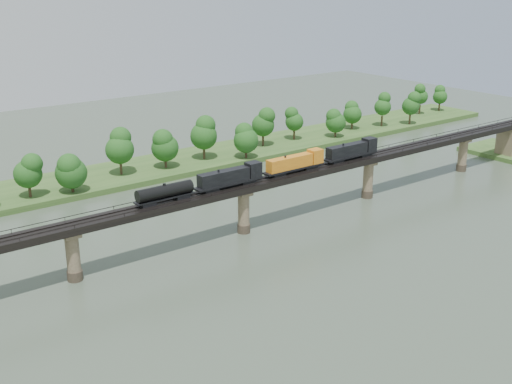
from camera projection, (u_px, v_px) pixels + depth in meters
ground at (335, 280)px, 123.36m from camera, size 400.00×400.00×0.00m
far_bank at (134, 172)px, 187.47m from camera, size 300.00×24.00×1.60m
bridge at (244, 210)px, 144.31m from camera, size 236.00×30.00×11.50m
bridge_superstructure at (243, 183)px, 142.25m from camera, size 220.00×4.90×0.75m
far_treeline at (113, 153)px, 176.83m from camera, size 289.06×17.54×13.60m
freight_train at (274, 168)px, 146.49m from camera, size 67.83×2.64×4.67m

